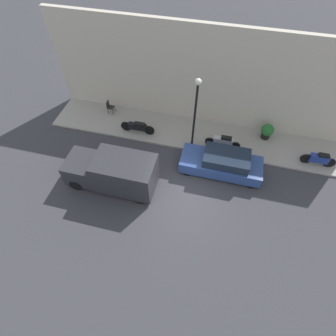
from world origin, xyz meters
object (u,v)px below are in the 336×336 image
parked_car (222,163)px  potted_plant (267,131)px  motorcycle_black (138,127)px  streetlamp (196,105)px  scooter_silver (223,142)px  delivery_van (112,172)px  motorcycle_blue (319,159)px  cafe_chair (110,106)px

parked_car → potted_plant: bearing=-36.8°
motorcycle_black → streetlamp: size_ratio=0.48×
scooter_silver → parked_car: bearing=-175.6°
motorcycle_black → scooter_silver: (0.01, -5.18, 0.02)m
delivery_van → motorcycle_blue: bearing=-69.9°
potted_plant → cafe_chair: 9.96m
delivery_van → scooter_silver: size_ratio=2.25×
delivery_van → cafe_chair: 5.74m
delivery_van → streetlamp: bearing=-43.1°
delivery_van → potted_plant: size_ratio=4.75×
parked_car → delivery_van: size_ratio=0.94×
streetlamp → potted_plant: bearing=-68.9°
scooter_silver → potted_plant: size_ratio=2.11×
motorcycle_blue → motorcycle_black: (0.05, 10.43, -0.03)m
motorcycle_black → scooter_silver: scooter_silver is taller
motorcycle_black → cafe_chair: bearing=60.0°
delivery_van → motorcycle_blue: delivery_van is taller
motorcycle_black → potted_plant: potted_plant is taller
scooter_silver → streetlamp: 3.04m
cafe_chair → potted_plant: bearing=-89.6°
motorcycle_black → cafe_chair: size_ratio=2.48×
motorcycle_blue → motorcycle_black: size_ratio=0.86×
streetlamp → potted_plant: size_ratio=4.56×
parked_car → motorcycle_blue: 5.36m
scooter_silver → cafe_chair: size_ratio=2.39×
delivery_van → motorcycle_black: 3.91m
motorcycle_black → streetlamp: 4.22m
delivery_van → scooter_silver: (3.89, -5.22, -0.45)m
streetlamp → potted_plant: (1.62, -4.21, -2.37)m
streetlamp → cafe_chair: (1.56, 5.75, -2.42)m
motorcycle_black → potted_plant: 7.75m
streetlamp → scooter_silver: bearing=-83.1°
potted_plant → parked_car: bearing=143.2°
parked_car → delivery_van: (-2.22, 5.35, 0.36)m
motorcycle_blue → scooter_silver: bearing=89.4°
motorcycle_blue → potted_plant: (1.47, 2.80, 0.07)m
motorcycle_blue → scooter_silver: 5.24m
parked_car → streetlamp: size_ratio=0.98×
potted_plant → cafe_chair: size_ratio=1.13×
parked_car → motorcycle_blue: parked_car is taller
motorcycle_black → parked_car: bearing=-107.4°
motorcycle_black → motorcycle_blue: bearing=-90.3°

